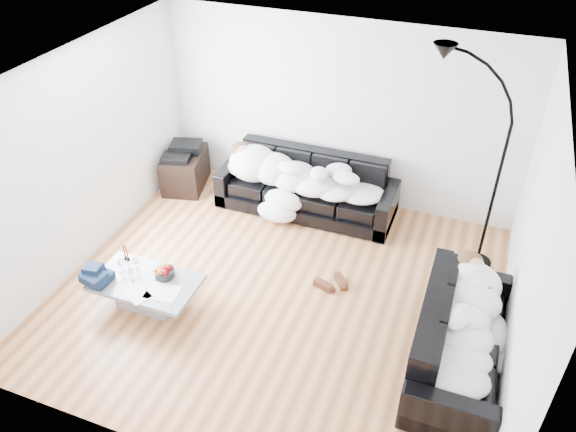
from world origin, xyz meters
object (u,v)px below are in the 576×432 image
(sleeper_right, at_px, (466,320))
(floor_lamp, at_px, (497,183))
(sofa_back, at_px, (306,185))
(candle_right, at_px, (127,253))
(wine_glass_c, at_px, (131,275))
(fruit_bowl, at_px, (164,271))
(wine_glass_b, at_px, (121,265))
(shoes, at_px, (331,283))
(av_cabinet, at_px, (185,170))
(candle_left, at_px, (124,252))
(sleeper_back, at_px, (306,173))
(sofa_right, at_px, (461,336))
(wine_glass_a, at_px, (136,263))
(coffee_table, at_px, (148,292))
(stereo, at_px, (183,150))

(sleeper_right, bearing_deg, floor_lamp, -1.81)
(sofa_back, height_order, candle_right, sofa_back)
(wine_glass_c, bearing_deg, fruit_bowl, 32.15)
(sofa_back, relative_size, wine_glass_b, 14.27)
(wine_glass_c, xyz_separation_m, shoes, (2.02, 1.07, -0.38))
(av_cabinet, bearing_deg, candle_left, -92.08)
(sleeper_back, distance_m, av_cabinet, 1.94)
(sofa_right, bearing_deg, wine_glass_a, 93.61)
(wine_glass_a, bearing_deg, coffee_table, -34.74)
(candle_left, relative_size, floor_lamp, 0.09)
(wine_glass_c, height_order, shoes, wine_glass_c)
(wine_glass_c, relative_size, av_cabinet, 0.20)
(fruit_bowl, xyz_separation_m, candle_left, (-0.59, 0.09, 0.04))
(coffee_table, distance_m, wine_glass_a, 0.35)
(sleeper_right, relative_size, coffee_table, 1.41)
(sleeper_right, bearing_deg, wine_glass_c, 96.62)
(floor_lamp, bearing_deg, candle_right, -175.76)
(wine_glass_a, xyz_separation_m, wine_glass_b, (-0.13, -0.10, 0.00))
(sofa_back, xyz_separation_m, wine_glass_a, (-1.25, -2.30, 0.02))
(sleeper_back, distance_m, stereo, 1.91)
(candle_right, bearing_deg, wine_glass_a, -28.31)
(sofa_back, bearing_deg, candle_right, -123.18)
(coffee_table, bearing_deg, wine_glass_c, -163.27)
(candle_right, bearing_deg, sofa_right, 1.92)
(av_cabinet, bearing_deg, sofa_back, -12.06)
(sofa_right, bearing_deg, shoes, 66.62)
(sofa_back, bearing_deg, sleeper_right, -41.46)
(wine_glass_a, bearing_deg, candle_left, 155.04)
(fruit_bowl, distance_m, wine_glass_b, 0.51)
(wine_glass_a, height_order, floor_lamp, floor_lamp)
(sofa_back, height_order, sofa_right, sofa_back)
(fruit_bowl, bearing_deg, sleeper_back, 68.35)
(fruit_bowl, height_order, stereo, stereo)
(sleeper_right, distance_m, shoes, 1.77)
(sleeper_right, xyz_separation_m, floor_lamp, (0.05, 1.72, 0.56))
(candle_right, distance_m, floor_lamp, 4.33)
(coffee_table, xyz_separation_m, fruit_bowl, (0.16, 0.15, 0.24))
(stereo, bearing_deg, av_cabinet, -105.81)
(floor_lamp, bearing_deg, candle_left, -176.02)
(av_cabinet, bearing_deg, coffee_table, -83.74)
(av_cabinet, distance_m, floor_lamp, 4.42)
(sofa_back, bearing_deg, fruit_bowl, -111.22)
(wine_glass_c, bearing_deg, candle_right, 130.33)
(shoes, bearing_deg, candle_left, -132.60)
(wine_glass_a, xyz_separation_m, candle_right, (-0.19, 0.10, 0.03))
(sleeper_back, xyz_separation_m, shoes, (0.82, -1.36, -0.58))
(wine_glass_b, bearing_deg, sofa_back, 59.94)
(candle_left, bearing_deg, wine_glass_a, -24.96)
(candle_left, bearing_deg, sleeper_right, 1.85)
(wine_glass_b, distance_m, av_cabinet, 2.42)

